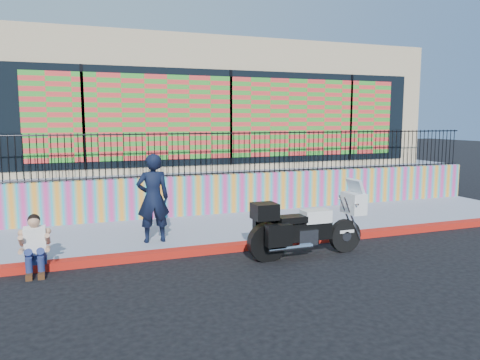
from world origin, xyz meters
name	(u,v)px	position (x,y,z in m)	size (l,w,h in m)	color
ground	(291,244)	(0.00, 0.00, 0.00)	(90.00, 90.00, 0.00)	black
red_curb	(291,241)	(0.00, 0.00, 0.07)	(16.00, 0.30, 0.15)	#B3260C
sidewalk	(263,226)	(0.00, 1.65, 0.07)	(16.00, 3.00, 0.15)	gray
mural_wall	(241,193)	(0.00, 3.25, 0.70)	(16.00, 0.20, 1.10)	#D53887
metal_fence	(241,153)	(0.00, 3.25, 1.85)	(15.80, 0.04, 1.20)	black
elevated_platform	(195,175)	(0.00, 8.35, 0.62)	(16.00, 10.00, 1.25)	gray
storefront_building	(196,107)	(0.00, 8.13, 3.25)	(14.00, 8.06, 4.00)	tan
police_motorcycle	(305,225)	(-0.15, -0.91, 0.65)	(2.50, 0.83, 1.56)	black
police_officer	(153,198)	(-2.96, 0.77, 1.11)	(0.70, 0.46, 1.93)	black
seated_man	(35,250)	(-5.28, -0.20, 0.45)	(0.54, 0.71, 1.06)	navy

